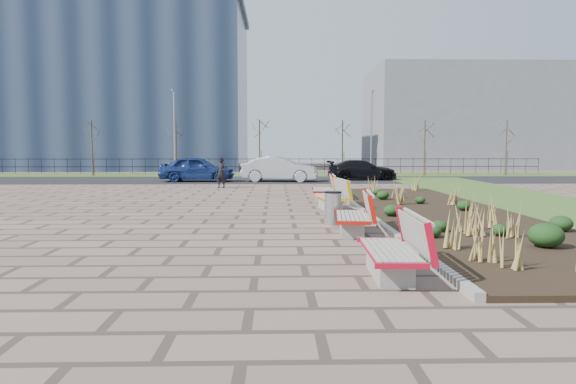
{
  "coord_description": "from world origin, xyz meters",
  "views": [
    {
      "loc": [
        1.18,
        -10.67,
        2.1
      ],
      "look_at": [
        1.5,
        3.0,
        0.9
      ],
      "focal_mm": 32.0,
      "sensor_mm": 36.0,
      "label": 1
    }
  ],
  "objects_px": {
    "car_black": "(362,170)",
    "litter_bin": "(333,209)",
    "bench_b": "(352,214)",
    "lamp_east": "(371,134)",
    "car_blue": "(197,169)",
    "lamp_west": "(174,134)",
    "bench_a": "(389,246)",
    "bench_c": "(330,195)",
    "car_silver": "(280,169)",
    "pedestrian": "(221,173)",
    "bench_d": "(323,188)"
  },
  "relations": [
    {
      "from": "pedestrian",
      "to": "car_blue",
      "type": "relative_size",
      "value": 0.36
    },
    {
      "from": "bench_b",
      "to": "pedestrian",
      "type": "xyz_separation_m",
      "value": [
        -4.63,
        14.2,
        0.3
      ]
    },
    {
      "from": "bench_d",
      "to": "car_silver",
      "type": "xyz_separation_m",
      "value": [
        -1.58,
        11.16,
        0.28
      ]
    },
    {
      "from": "bench_a",
      "to": "lamp_east",
      "type": "distance_m",
      "value": 29.1
    },
    {
      "from": "car_black",
      "to": "litter_bin",
      "type": "bearing_deg",
      "value": 167.0
    },
    {
      "from": "bench_a",
      "to": "bench_b",
      "type": "xyz_separation_m",
      "value": [
        0.0,
        4.11,
        0.0
      ]
    },
    {
      "from": "litter_bin",
      "to": "car_black",
      "type": "relative_size",
      "value": 0.2
    },
    {
      "from": "car_blue",
      "to": "bench_b",
      "type": "bearing_deg",
      "value": -159.9
    },
    {
      "from": "bench_b",
      "to": "car_blue",
      "type": "relative_size",
      "value": 0.47
    },
    {
      "from": "bench_a",
      "to": "bench_d",
      "type": "relative_size",
      "value": 1.0
    },
    {
      "from": "car_black",
      "to": "bench_b",
      "type": "bearing_deg",
      "value": 168.61
    },
    {
      "from": "pedestrian",
      "to": "bench_b",
      "type": "bearing_deg",
      "value": -55.85
    },
    {
      "from": "lamp_east",
      "to": "bench_c",
      "type": "bearing_deg",
      "value": -104.35
    },
    {
      "from": "bench_b",
      "to": "bench_c",
      "type": "bearing_deg",
      "value": 95.8
    },
    {
      "from": "bench_a",
      "to": "lamp_west",
      "type": "xyz_separation_m",
      "value": [
        -9.0,
        28.55,
        2.54
      ]
    },
    {
      "from": "bench_b",
      "to": "pedestrian",
      "type": "relative_size",
      "value": 1.32
    },
    {
      "from": "bench_b",
      "to": "bench_d",
      "type": "bearing_deg",
      "value": 95.8
    },
    {
      "from": "car_silver",
      "to": "lamp_west",
      "type": "xyz_separation_m",
      "value": [
        -7.42,
        5.57,
        2.26
      ]
    },
    {
      "from": "bench_b",
      "to": "lamp_east",
      "type": "xyz_separation_m",
      "value": [
        5.0,
        24.44,
        2.54
      ]
    },
    {
      "from": "car_silver",
      "to": "pedestrian",
      "type": "bearing_deg",
      "value": 154.07
    },
    {
      "from": "pedestrian",
      "to": "lamp_east",
      "type": "distance_m",
      "value": 14.24
    },
    {
      "from": "pedestrian",
      "to": "litter_bin",
      "type": "bearing_deg",
      "value": -55.14
    },
    {
      "from": "bench_c",
      "to": "bench_b",
      "type": "bearing_deg",
      "value": -96.03
    },
    {
      "from": "bench_b",
      "to": "lamp_east",
      "type": "bearing_deg",
      "value": 84.24
    },
    {
      "from": "lamp_west",
      "to": "pedestrian",
      "type": "bearing_deg",
      "value": -66.91
    },
    {
      "from": "lamp_east",
      "to": "car_silver",
      "type": "bearing_deg",
      "value": -139.78
    },
    {
      "from": "car_silver",
      "to": "car_black",
      "type": "height_order",
      "value": "car_silver"
    },
    {
      "from": "bench_d",
      "to": "lamp_west",
      "type": "distance_m",
      "value": 19.17
    },
    {
      "from": "bench_a",
      "to": "lamp_east",
      "type": "xyz_separation_m",
      "value": [
        5.0,
        28.55,
        2.54
      ]
    },
    {
      "from": "bench_b",
      "to": "bench_d",
      "type": "distance_m",
      "value": 7.71
    },
    {
      "from": "bench_c",
      "to": "litter_bin",
      "type": "height_order",
      "value": "bench_c"
    },
    {
      "from": "bench_a",
      "to": "car_black",
      "type": "xyz_separation_m",
      "value": [
        3.67,
        24.42,
        0.16
      ]
    },
    {
      "from": "bench_d",
      "to": "lamp_west",
      "type": "relative_size",
      "value": 0.35
    },
    {
      "from": "bench_a",
      "to": "bench_c",
      "type": "distance_m",
      "value": 9.01
    },
    {
      "from": "bench_c",
      "to": "lamp_east",
      "type": "height_order",
      "value": "lamp_east"
    },
    {
      "from": "car_blue",
      "to": "lamp_west",
      "type": "height_order",
      "value": "lamp_west"
    },
    {
      "from": "pedestrian",
      "to": "car_black",
      "type": "bearing_deg",
      "value": 52.41
    },
    {
      "from": "bench_a",
      "to": "car_black",
      "type": "height_order",
      "value": "car_black"
    },
    {
      "from": "bench_d",
      "to": "lamp_east",
      "type": "height_order",
      "value": "lamp_east"
    },
    {
      "from": "car_black",
      "to": "bench_a",
      "type": "bearing_deg",
      "value": 170.31
    },
    {
      "from": "car_blue",
      "to": "car_black",
      "type": "xyz_separation_m",
      "value": [
        10.27,
        1.3,
        -0.13
      ]
    },
    {
      "from": "car_blue",
      "to": "lamp_east",
      "type": "relative_size",
      "value": 0.75
    },
    {
      "from": "bench_d",
      "to": "car_silver",
      "type": "height_order",
      "value": "car_silver"
    },
    {
      "from": "bench_b",
      "to": "car_black",
      "type": "distance_m",
      "value": 20.64
    },
    {
      "from": "bench_c",
      "to": "bench_d",
      "type": "relative_size",
      "value": 1.0
    },
    {
      "from": "lamp_west",
      "to": "bench_b",
      "type": "bearing_deg",
      "value": -69.78
    },
    {
      "from": "bench_c",
      "to": "car_blue",
      "type": "height_order",
      "value": "car_blue"
    },
    {
      "from": "car_blue",
      "to": "lamp_west",
      "type": "relative_size",
      "value": 0.75
    },
    {
      "from": "bench_a",
      "to": "lamp_west",
      "type": "relative_size",
      "value": 0.35
    },
    {
      "from": "bench_a",
      "to": "bench_b",
      "type": "relative_size",
      "value": 1.0
    }
  ]
}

